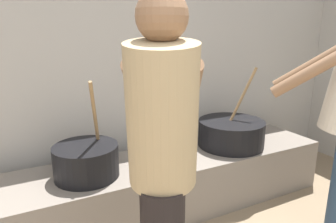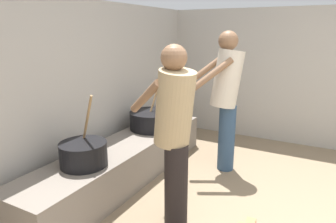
% 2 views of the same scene
% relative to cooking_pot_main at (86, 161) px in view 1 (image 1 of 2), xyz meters
% --- Properties ---
extents(block_enclosure_rear, '(5.78, 0.20, 2.00)m').
position_rel_cooking_pot_main_xyz_m(block_enclosure_rear, '(0.11, 0.54, 0.45)').
color(block_enclosure_rear, '#ADA8A0').
rests_on(block_enclosure_rear, ground_plane).
extents(hearth_ledge, '(2.79, 0.60, 0.44)m').
position_rel_cooking_pot_main_xyz_m(hearth_ledge, '(0.63, 0.02, -0.33)').
color(hearth_ledge, slate).
rests_on(hearth_ledge, ground_plane).
extents(cooking_pot_main, '(0.44, 0.44, 0.68)m').
position_rel_cooking_pot_main_xyz_m(cooking_pot_main, '(0.00, 0.00, 0.00)').
color(cooking_pot_main, black).
rests_on(cooking_pot_main, hearth_ledge).
extents(cooking_pot_secondary, '(0.57, 0.57, 0.68)m').
position_rel_cooking_pot_main_xyz_m(cooking_pot_secondary, '(1.25, 0.02, -0.00)').
color(cooking_pot_secondary, black).
rests_on(cooking_pot_secondary, hearth_ledge).
extents(cook_in_tan_shirt, '(0.59, 0.73, 1.57)m').
position_rel_cooking_pot_main_xyz_m(cook_in_tan_shirt, '(0.16, -0.87, 0.34)').
color(cook_in_tan_shirt, black).
rests_on(cook_in_tan_shirt, ground_plane).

